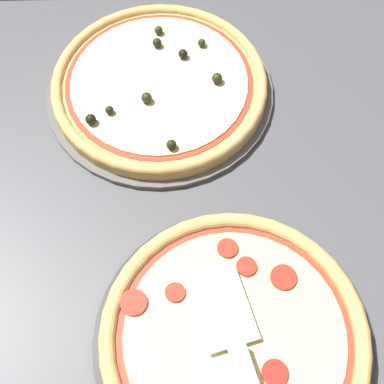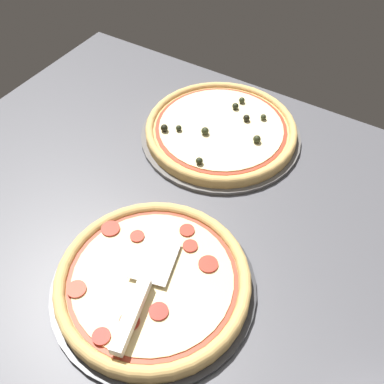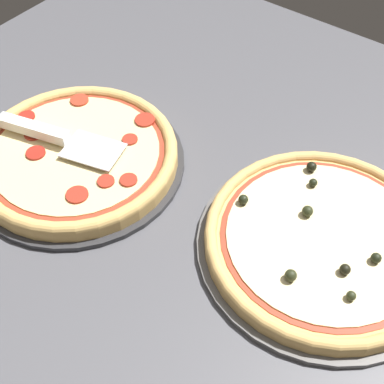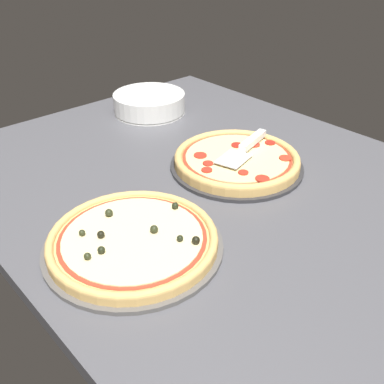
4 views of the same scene
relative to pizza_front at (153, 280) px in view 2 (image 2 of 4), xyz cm
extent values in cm
cube|color=#4C4C51|center=(2.19, 9.91, -4.48)|extent=(138.87, 112.55, 3.60)
cylinder|color=#2D2D30|center=(0.01, 0.00, -2.18)|extent=(37.38, 37.38, 1.00)
cylinder|color=#DBAD60|center=(0.01, 0.00, -0.61)|extent=(35.13, 35.13, 2.14)
torus|color=#DBAD60|center=(0.01, 0.00, 0.46)|extent=(35.13, 35.13, 2.22)
cylinder|color=#A33823|center=(0.01, 0.00, 0.54)|extent=(30.54, 30.54, 0.15)
cylinder|color=beige|center=(0.01, 0.00, 0.66)|extent=(28.81, 28.81, 0.40)
cylinder|color=maroon|center=(-0.80, -13.27, 1.06)|extent=(3.04, 3.04, 0.40)
cylinder|color=#AD2D1E|center=(-13.03, 4.54, 1.06)|extent=(3.66, 3.66, 0.40)
cylinder|color=#AD2D1E|center=(-7.57, 5.76, 1.06)|extent=(2.74, 2.74, 0.40)
cylinder|color=#AD2D1E|center=(-0.24, 11.91, 1.06)|extent=(2.91, 2.91, 0.40)
cylinder|color=#AD2D1E|center=(2.06, 9.14, 1.06)|extent=(2.85, 2.85, 0.40)
cylinder|color=maroon|center=(4.63, -4.86, 1.06)|extent=(3.34, 3.34, 0.40)
cylinder|color=#AD2D1E|center=(7.06, 7.48, 1.06)|extent=(3.63, 3.63, 0.40)
cylinder|color=#B73823|center=(-9.89, -8.87, 1.06)|extent=(3.43, 3.43, 0.40)
cylinder|color=#AD2D1E|center=(1.52, -8.83, 1.06)|extent=(3.45, 3.45, 0.40)
cylinder|color=#565451|center=(-9.81, 42.70, -2.18)|extent=(38.68, 38.68, 1.00)
cylinder|color=#DBAD60|center=(-9.81, 42.70, -0.80)|extent=(36.36, 36.36, 1.75)
torus|color=#DBAD60|center=(-9.81, 42.70, 0.07)|extent=(36.36, 36.36, 1.87)
cylinder|color=#A33823|center=(-9.81, 42.70, 0.15)|extent=(31.60, 31.60, 0.15)
cylinder|color=beige|center=(-9.81, 42.70, 0.27)|extent=(29.82, 29.82, 0.40)
sphere|color=black|center=(-7.85, 29.23, 1.27)|extent=(1.60, 1.60, 1.60)
sphere|color=black|center=(-10.16, 50.55, 1.26)|extent=(1.57, 1.57, 1.57)
sphere|color=black|center=(-20.57, 34.38, 1.33)|extent=(1.71, 1.71, 1.71)
sphere|color=black|center=(-17.73, 36.26, 1.16)|extent=(1.37, 1.37, 1.37)
sphere|color=black|center=(-5.72, 47.85, 1.27)|extent=(1.60, 1.60, 1.60)
sphere|color=#282D19|center=(-2.42, 50.43, 1.17)|extent=(1.39, 1.39, 1.39)
sphere|color=#282D19|center=(-9.91, 53.59, 1.21)|extent=(1.47, 1.47, 1.47)
sphere|color=#282D19|center=(-11.81, 38.47, 1.34)|extent=(1.74, 1.74, 1.74)
sphere|color=#282D19|center=(-0.18, 42.24, 1.36)|extent=(1.76, 1.76, 1.76)
cube|color=silver|center=(-1.36, 2.96, 1.69)|extent=(9.23, 11.17, 0.24)
cube|color=white|center=(1.65, -8.23, 2.57)|extent=(5.63, 13.59, 2.00)
camera|label=1|loc=(-5.94, -16.97, 69.55)|focal=50.00mm
camera|label=2|loc=(27.52, -31.54, 70.50)|focal=42.00mm
camera|label=3|loc=(40.14, 55.28, 65.53)|focal=50.00mm
camera|label=4|loc=(-74.33, 83.90, 58.65)|focal=42.00mm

